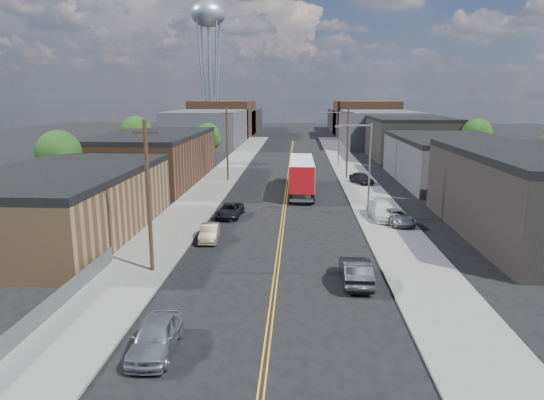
# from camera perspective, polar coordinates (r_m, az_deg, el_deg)

# --- Properties ---
(ground) EXTENTS (260.00, 260.00, 0.00)m
(ground) POSITION_cam_1_polar(r_m,az_deg,el_deg) (80.74, 2.11, 4.02)
(ground) COLOR black
(ground) RESTS_ON ground
(centerline) EXTENTS (0.32, 120.00, 0.01)m
(centerline) POSITION_cam_1_polar(r_m,az_deg,el_deg) (65.92, 1.87, 2.17)
(centerline) COLOR gold
(centerline) RESTS_ON ground
(sidewalk_left) EXTENTS (5.00, 140.00, 0.15)m
(sidewalk_left) POSITION_cam_1_polar(r_m,az_deg,el_deg) (66.79, -6.31, 2.30)
(sidewalk_left) COLOR slate
(sidewalk_left) RESTS_ON ground
(sidewalk_right) EXTENTS (5.00, 140.00, 0.15)m
(sidewalk_right) POSITION_cam_1_polar(r_m,az_deg,el_deg) (66.40, 10.10, 2.12)
(sidewalk_right) COLOR slate
(sidewalk_right) RESTS_ON ground
(warehouse_tan) EXTENTS (12.00, 22.00, 5.60)m
(warehouse_tan) POSITION_cam_1_polar(r_m,az_deg,el_deg) (43.43, -23.44, -0.33)
(warehouse_tan) COLOR brown
(warehouse_tan) RESTS_ON ground
(warehouse_brown) EXTENTS (12.00, 26.00, 6.60)m
(warehouse_brown) POSITION_cam_1_polar(r_m,az_deg,el_deg) (67.27, -13.70, 4.87)
(warehouse_brown) COLOR #503120
(warehouse_brown) RESTS_ON ground
(industrial_right_b) EXTENTS (14.00, 24.00, 6.10)m
(industrial_right_b) POSITION_cam_1_polar(r_m,az_deg,el_deg) (69.58, 20.40, 4.48)
(industrial_right_b) COLOR #353537
(industrial_right_b) RESTS_ON ground
(industrial_right_c) EXTENTS (14.00, 22.00, 7.60)m
(industrial_right_c) POSITION_cam_1_polar(r_m,az_deg,el_deg) (94.51, 15.82, 7.08)
(industrial_right_c) COLOR black
(industrial_right_c) RESTS_ON ground
(skyline_left_a) EXTENTS (16.00, 30.00, 8.00)m
(skyline_left_a) POSITION_cam_1_polar(r_m,az_deg,el_deg) (117.11, -7.50, 8.43)
(skyline_left_a) COLOR #353537
(skyline_left_a) RESTS_ON ground
(skyline_right_a) EXTENTS (16.00, 30.00, 8.00)m
(skyline_right_a) POSITION_cam_1_polar(r_m,az_deg,el_deg) (116.65, 12.41, 8.24)
(skyline_right_a) COLOR #353537
(skyline_right_a) RESTS_ON ground
(skyline_left_b) EXTENTS (16.00, 26.00, 10.00)m
(skyline_left_b) POSITION_cam_1_polar(r_m,az_deg,el_deg) (141.68, -5.66, 9.51)
(skyline_left_b) COLOR #503120
(skyline_left_b) RESTS_ON ground
(skyline_right_b) EXTENTS (16.00, 26.00, 10.00)m
(skyline_right_b) POSITION_cam_1_polar(r_m,az_deg,el_deg) (141.29, 10.82, 9.35)
(skyline_right_b) COLOR #503120
(skyline_right_b) RESTS_ON ground
(skyline_left_c) EXTENTS (16.00, 40.00, 7.00)m
(skyline_left_c) POSITION_cam_1_polar(r_m,az_deg,el_deg) (161.52, -4.57, 9.32)
(skyline_left_c) COLOR black
(skyline_left_c) RESTS_ON ground
(skyline_right_c) EXTENTS (16.00, 40.00, 7.00)m
(skyline_right_c) POSITION_cam_1_polar(r_m,az_deg,el_deg) (161.19, 9.86, 9.17)
(skyline_right_c) COLOR black
(skyline_right_c) RESTS_ON ground
(water_tower) EXTENTS (9.00, 9.00, 36.90)m
(water_tower) POSITION_cam_1_polar(r_m,az_deg,el_deg) (133.38, -7.49, 20.35)
(water_tower) COLOR gray
(water_tower) RESTS_ON ground
(streetlight_near) EXTENTS (3.39, 0.25, 9.00)m
(streetlight_near) POSITION_cam_1_polar(r_m,az_deg,el_deg) (45.75, 10.94, 4.27)
(streetlight_near) COLOR gray
(streetlight_near) RESTS_ON ground
(streetlight_far) EXTENTS (3.39, 0.25, 9.00)m
(streetlight_far) POSITION_cam_1_polar(r_m,az_deg,el_deg) (80.39, 7.61, 7.70)
(streetlight_far) COLOR gray
(streetlight_far) RESTS_ON ground
(utility_pole_left_near) EXTENTS (1.60, 0.26, 10.00)m
(utility_pole_left_near) POSITION_cam_1_polar(r_m,az_deg,el_deg) (32.02, -14.32, 0.43)
(utility_pole_left_near) COLOR black
(utility_pole_left_near) RESTS_ON ground
(utility_pole_left_far) EXTENTS (1.60, 0.26, 10.00)m
(utility_pole_left_far) POSITION_cam_1_polar(r_m,az_deg,el_deg) (65.91, -5.29, 6.63)
(utility_pole_left_far) COLOR black
(utility_pole_left_far) RESTS_ON ground
(utility_pole_right) EXTENTS (1.60, 0.26, 10.00)m
(utility_pole_right) POSITION_cam_1_polar(r_m,az_deg,el_deg) (68.55, 8.88, 6.75)
(utility_pole_right) COLOR black
(utility_pole_right) RESTS_ON ground
(chainlink_fence) EXTENTS (0.05, 16.00, 1.22)m
(chainlink_fence) POSITION_cam_1_polar(r_m,az_deg,el_deg) (28.80, -24.15, -10.95)
(chainlink_fence) COLOR slate
(chainlink_fence) RESTS_ON ground
(tree_left_near) EXTENTS (4.85, 4.76, 7.91)m
(tree_left_near) POSITION_cam_1_polar(r_m,az_deg,el_deg) (56.30, -23.71, 4.76)
(tree_left_near) COLOR black
(tree_left_near) RESTS_ON ground
(tree_left_mid) EXTENTS (5.10, 5.04, 8.37)m
(tree_left_mid) POSITION_cam_1_polar(r_m,az_deg,el_deg) (79.29, -15.65, 7.41)
(tree_left_mid) COLOR black
(tree_left_mid) RESTS_ON ground
(tree_left_far) EXTENTS (4.35, 4.20, 6.97)m
(tree_left_far) POSITION_cam_1_polar(r_m,az_deg,el_deg) (83.61, -7.52, 7.35)
(tree_left_far) COLOR black
(tree_left_far) RESTS_ON ground
(tree_right_far) EXTENTS (4.85, 4.76, 7.91)m
(tree_right_far) POSITION_cam_1_polar(r_m,az_deg,el_deg) (85.14, 22.97, 7.00)
(tree_right_far) COLOR black
(tree_right_far) RESTS_ON ground
(semi_truck) EXTENTS (2.77, 15.81, 4.14)m
(semi_truck) POSITION_cam_1_polar(r_m,az_deg,el_deg) (58.79, 3.49, 3.26)
(semi_truck) COLOR silver
(semi_truck) RESTS_ON ground
(car_left_a) EXTENTS (1.94, 4.63, 1.57)m
(car_left_a) POSITION_cam_1_polar(r_m,az_deg,el_deg) (23.40, -13.50, -15.30)
(car_left_a) COLOR #95989A
(car_left_a) RESTS_ON ground
(car_left_b) EXTENTS (1.70, 4.08, 1.31)m
(car_left_b) POSITION_cam_1_polar(r_m,az_deg,el_deg) (39.40, -7.38, -3.83)
(car_left_b) COLOR #8A795A
(car_left_b) RESTS_ON ground
(car_left_c) EXTENTS (2.47, 4.77, 1.29)m
(car_left_c) POSITION_cam_1_polar(r_m,az_deg,el_deg) (46.75, -4.98, -1.23)
(car_left_c) COLOR black
(car_left_c) RESTS_ON ground
(car_right_oncoming) EXTENTS (1.72, 4.91, 1.61)m
(car_right_oncoming) POSITION_cam_1_polar(r_m,az_deg,el_deg) (30.82, 9.80, -8.21)
(car_right_oncoming) COLOR black
(car_right_oncoming) RESTS_ON ground
(car_right_lot_a) EXTENTS (3.26, 5.00, 1.28)m
(car_right_lot_a) POSITION_cam_1_polar(r_m,az_deg,el_deg) (45.01, 14.47, -1.92)
(car_right_lot_a) COLOR #95969A
(car_right_lot_a) RESTS_ON sidewalk_right
(car_right_lot_b) EXTENTS (2.68, 5.66, 1.60)m
(car_right_lot_b) POSITION_cam_1_polar(r_m,az_deg,el_deg) (46.58, 12.85, -1.16)
(car_right_lot_b) COLOR white
(car_right_lot_b) RESTS_ON sidewalk_right
(car_right_lot_c) EXTENTS (3.26, 4.65, 1.47)m
(car_right_lot_c) POSITION_cam_1_polar(r_m,az_deg,el_deg) (64.66, 10.47, 2.57)
(car_right_lot_c) COLOR black
(car_right_lot_c) RESTS_ON sidewalk_right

